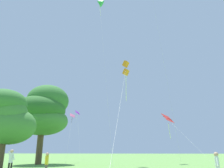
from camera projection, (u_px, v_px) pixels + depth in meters
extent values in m
cone|color=green|center=(100.00, 2.00, 36.87)|extent=(1.72, 1.54, 1.53)
cylinder|color=silver|center=(100.00, 10.00, 36.48)|extent=(0.29, 0.25, 2.07)
cylinder|color=silver|center=(104.00, 60.00, 28.00)|extent=(3.67, 10.24, 25.46)
cylinder|color=silver|center=(161.00, 46.00, 28.44)|extent=(1.81, 5.45, 29.37)
cube|color=pink|center=(72.00, 115.00, 36.47)|extent=(0.86, 1.04, 0.80)
cylinder|color=#3F382D|center=(72.00, 115.00, 36.47)|extent=(0.78, 0.33, 0.39)
cylinder|color=black|center=(72.00, 120.00, 36.15)|extent=(0.15, 0.24, 0.93)
cylinder|color=silver|center=(69.00, 137.00, 32.08)|extent=(1.62, 6.74, 7.27)
cube|color=red|center=(168.00, 118.00, 31.65)|extent=(1.92, 2.26, 1.39)
cylinder|color=#3F382D|center=(168.00, 118.00, 31.65)|extent=(1.39, 1.20, 0.45)
cylinder|color=silver|center=(169.00, 131.00, 31.19)|extent=(0.33, 0.31, 2.21)
cylinder|color=silver|center=(188.00, 139.00, 26.56)|extent=(3.58, 8.28, 6.05)
cube|color=orange|center=(126.00, 64.00, 18.70)|extent=(0.62, 0.62, 0.56)
cube|color=orange|center=(126.00, 72.00, 18.48)|extent=(0.62, 0.62, 0.56)
cylinder|color=#3F382D|center=(126.00, 68.00, 18.59)|extent=(0.03, 0.03, 1.05)
cylinder|color=silver|center=(126.00, 87.00, 18.27)|extent=(0.12, 0.41, 2.32)
cylinder|color=silver|center=(120.00, 104.00, 12.12)|extent=(0.13, 11.02, 8.25)
cube|color=purple|center=(77.00, 112.00, 51.15)|extent=(1.10, 1.56, 1.13)
cylinder|color=#3F382D|center=(77.00, 112.00, 51.15)|extent=(0.88, 0.61, 0.57)
cylinder|color=silver|center=(76.00, 119.00, 50.66)|extent=(0.34, 0.25, 2.03)
cylinder|color=silver|center=(79.00, 134.00, 45.92)|extent=(3.23, 7.35, 10.23)
cube|color=yellow|center=(47.00, 160.00, 14.67)|extent=(0.18, 0.19, 0.57)
cylinder|color=yellow|center=(48.00, 158.00, 14.82)|extent=(0.08, 0.26, 0.53)
cylinder|color=yellow|center=(46.00, 158.00, 14.60)|extent=(0.08, 0.26, 0.53)
sphere|color=tan|center=(47.00, 154.00, 14.78)|extent=(0.21, 0.21, 0.21)
cube|color=white|center=(11.00, 158.00, 15.18)|extent=(0.22, 0.20, 0.64)
cylinder|color=white|center=(10.00, 155.00, 15.24)|extent=(0.29, 0.09, 0.60)
cylinder|color=white|center=(13.00, 155.00, 15.21)|extent=(0.29, 0.09, 0.60)
sphere|color=tan|center=(12.00, 151.00, 15.31)|extent=(0.24, 0.24, 0.24)
cube|color=white|center=(217.00, 163.00, 10.36)|extent=(0.21, 0.22, 0.58)
cylinder|color=white|center=(217.00, 160.00, 10.51)|extent=(0.13, 0.27, 0.54)
cylinder|color=white|center=(217.00, 160.00, 10.29)|extent=(0.13, 0.27, 0.54)
sphere|color=tan|center=(216.00, 154.00, 10.48)|extent=(0.21, 0.21, 0.21)
cylinder|color=brown|center=(3.00, 138.00, 20.66)|extent=(0.57, 0.57, 5.71)
ellipsoid|color=#427F38|center=(9.00, 126.00, 21.27)|extent=(5.02, 5.02, 3.57)
ellipsoid|color=#427F38|center=(8.00, 114.00, 20.97)|extent=(3.53, 3.53, 3.22)
ellipsoid|color=#387533|center=(4.00, 103.00, 21.28)|extent=(4.29, 4.29, 2.73)
cylinder|color=brown|center=(41.00, 133.00, 29.49)|extent=(0.80, 0.80, 8.01)
ellipsoid|color=#427F38|center=(42.00, 121.00, 30.16)|extent=(6.95, 6.95, 3.86)
ellipsoid|color=#2D6628|center=(40.00, 110.00, 30.10)|extent=(6.82, 6.82, 3.82)
ellipsoid|color=#387533|center=(48.00, 101.00, 31.17)|extent=(5.79, 5.79, 4.42)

